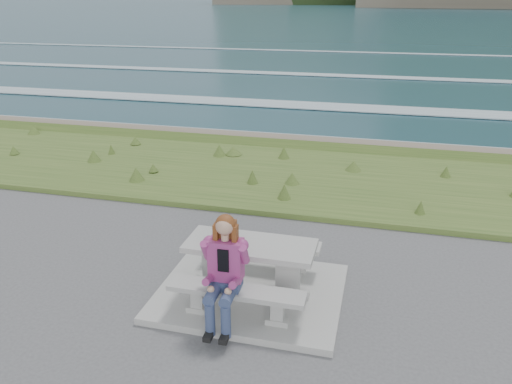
{
  "coord_description": "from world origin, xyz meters",
  "views": [
    {
      "loc": [
        1.61,
        -5.94,
        4.03
      ],
      "look_at": [
        -0.23,
        1.2,
        1.13
      ],
      "focal_mm": 35.0,
      "sensor_mm": 36.0,
      "label": 1
    }
  ],
  "objects_px": {
    "bench_seaward": "(262,246)",
    "seated_woman": "(223,287)",
    "picnic_table": "(250,254)",
    "bench_landward": "(236,295)"
  },
  "relations": [
    {
      "from": "bench_landward",
      "to": "seated_woman",
      "type": "relative_size",
      "value": 1.24
    },
    {
      "from": "bench_landward",
      "to": "bench_seaward",
      "type": "xyz_separation_m",
      "value": [
        0.0,
        1.4,
        0.0
      ]
    },
    {
      "from": "picnic_table",
      "to": "bench_seaward",
      "type": "height_order",
      "value": "picnic_table"
    },
    {
      "from": "bench_seaward",
      "to": "seated_woman",
      "type": "relative_size",
      "value": 1.24
    },
    {
      "from": "picnic_table",
      "to": "bench_landward",
      "type": "height_order",
      "value": "picnic_table"
    },
    {
      "from": "picnic_table",
      "to": "bench_seaward",
      "type": "bearing_deg",
      "value": 90.0
    },
    {
      "from": "picnic_table",
      "to": "seated_woman",
      "type": "xyz_separation_m",
      "value": [
        -0.13,
        -0.84,
        -0.05
      ]
    },
    {
      "from": "picnic_table",
      "to": "bench_landward",
      "type": "xyz_separation_m",
      "value": [
        0.0,
        -0.7,
        -0.23
      ]
    },
    {
      "from": "bench_landward",
      "to": "bench_seaward",
      "type": "height_order",
      "value": "same"
    },
    {
      "from": "bench_landward",
      "to": "seated_woman",
      "type": "height_order",
      "value": "seated_woman"
    }
  ]
}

